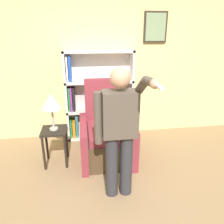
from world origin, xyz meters
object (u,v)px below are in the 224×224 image
(armchair, at_px, (106,135))
(table_lamp, at_px, (51,102))
(side_table, at_px, (55,137))
(bookcase, at_px, (95,97))
(person_standing, at_px, (120,129))

(armchair, height_order, table_lamp, armchair)
(side_table, xyz_separation_m, table_lamp, (0.00, 0.00, 0.55))
(armchair, relative_size, side_table, 2.13)
(bookcase, relative_size, side_table, 2.85)
(armchair, bearing_deg, table_lamp, -172.56)
(side_table, bearing_deg, armchair, 7.44)
(bookcase, xyz_separation_m, person_standing, (0.16, -1.65, 0.11))
(armchair, relative_size, table_lamp, 2.21)
(bookcase, xyz_separation_m, armchair, (0.11, -0.74, -0.43))
(person_standing, distance_m, side_table, 1.25)
(bookcase, height_order, table_lamp, bookcase)
(armchair, bearing_deg, person_standing, -86.91)
(bookcase, distance_m, armchair, 0.86)
(bookcase, relative_size, armchair, 1.34)
(person_standing, relative_size, side_table, 2.78)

